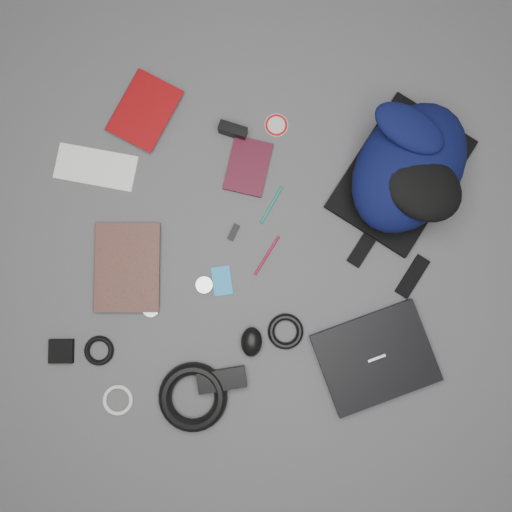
# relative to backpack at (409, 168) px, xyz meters

# --- Properties ---
(ground) EXTENTS (4.00, 4.00, 0.00)m
(ground) POSITION_rel_backpack_xyz_m (-0.41, -0.32, -0.10)
(ground) COLOR #4F4F51
(ground) RESTS_ON ground
(backpack) EXTENTS (0.48, 0.56, 0.19)m
(backpack) POSITION_rel_backpack_xyz_m (0.00, 0.00, 0.00)
(backpack) COLOR black
(backpack) RESTS_ON ground
(laptop) EXTENTS (0.41, 0.38, 0.03)m
(laptop) POSITION_rel_backpack_xyz_m (-0.00, -0.57, -0.08)
(laptop) COLOR black
(laptop) RESTS_ON ground
(textbook_red) EXTENTS (0.23, 0.26, 0.02)m
(textbook_red) POSITION_rel_backpack_xyz_m (-0.90, 0.10, -0.09)
(textbook_red) COLOR maroon
(textbook_red) RESTS_ON ground
(comic_book) EXTENTS (0.24, 0.30, 0.02)m
(comic_book) POSITION_rel_backpack_xyz_m (-0.89, -0.43, -0.09)
(comic_book) COLOR #A8480C
(comic_book) RESTS_ON ground
(envelope) EXTENTS (0.25, 0.12, 0.00)m
(envelope) POSITION_rel_backpack_xyz_m (-0.95, -0.12, -0.09)
(envelope) COLOR white
(envelope) RESTS_ON ground
(dvd_case) EXTENTS (0.14, 0.18, 0.01)m
(dvd_case) POSITION_rel_backpack_xyz_m (-0.47, -0.05, -0.09)
(dvd_case) COLOR #390B17
(dvd_case) RESTS_ON ground
(compact_camera) EXTENTS (0.09, 0.04, 0.05)m
(compact_camera) POSITION_rel_backpack_xyz_m (-0.54, 0.05, -0.07)
(compact_camera) COLOR black
(compact_camera) RESTS_ON ground
(sticker_disc) EXTENTS (0.07, 0.07, 0.00)m
(sticker_disc) POSITION_rel_backpack_xyz_m (-0.41, 0.10, -0.10)
(sticker_disc) COLOR silver
(sticker_disc) RESTS_ON ground
(pen_teal) EXTENTS (0.05, 0.13, 0.01)m
(pen_teal) POSITION_rel_backpack_xyz_m (-0.38, -0.15, -0.09)
(pen_teal) COLOR #0D7B66
(pen_teal) RESTS_ON ground
(pen_red) EXTENTS (0.06, 0.13, 0.01)m
(pen_red) POSITION_rel_backpack_xyz_m (-0.37, -0.31, -0.09)
(pen_red) COLOR maroon
(pen_red) RESTS_ON ground
(id_badge) EXTENTS (0.08, 0.10, 0.00)m
(id_badge) POSITION_rel_backpack_xyz_m (-0.50, -0.41, -0.10)
(id_badge) COLOR #1B88CD
(id_badge) RESTS_ON ground
(usb_black) EXTENTS (0.03, 0.05, 0.01)m
(usb_black) POSITION_rel_backpack_xyz_m (-0.49, -0.26, -0.09)
(usb_black) COLOR black
(usb_black) RESTS_ON ground
(mouse) EXTENTS (0.07, 0.10, 0.05)m
(mouse) POSITION_rel_backpack_xyz_m (-0.38, -0.58, -0.07)
(mouse) COLOR black
(mouse) RESTS_ON ground
(headphone_left) EXTENTS (0.05, 0.05, 0.01)m
(headphone_left) POSITION_rel_backpack_xyz_m (-0.70, -0.53, -0.09)
(headphone_left) COLOR #A6A6A8
(headphone_left) RESTS_ON ground
(headphone_right) EXTENTS (0.07, 0.07, 0.01)m
(headphone_right) POSITION_rel_backpack_xyz_m (-0.55, -0.43, -0.09)
(headphone_right) COLOR silver
(headphone_right) RESTS_ON ground
(cable_coil) EXTENTS (0.14, 0.14, 0.02)m
(cable_coil) POSITION_rel_backpack_xyz_m (-0.28, -0.53, -0.09)
(cable_coil) COLOR black
(cable_coil) RESTS_ON ground
(power_brick) EXTENTS (0.16, 0.10, 0.04)m
(power_brick) POSITION_rel_backpack_xyz_m (-0.45, -0.71, -0.08)
(power_brick) COLOR black
(power_brick) RESTS_ON ground
(power_cord_coil) EXTENTS (0.26, 0.26, 0.04)m
(power_cord_coil) POSITION_rel_backpack_xyz_m (-0.53, -0.77, -0.08)
(power_cord_coil) COLOR black
(power_cord_coil) RESTS_ON ground
(pouch) EXTENTS (0.08, 0.08, 0.02)m
(pouch) POSITION_rel_backpack_xyz_m (-0.95, -0.70, -0.09)
(pouch) COLOR black
(pouch) RESTS_ON ground
(earbud_coil) EXTENTS (0.09, 0.09, 0.02)m
(earbud_coil) POSITION_rel_backpack_xyz_m (-0.83, -0.68, -0.09)
(earbud_coil) COLOR black
(earbud_coil) RESTS_ON ground
(white_cable_coil) EXTENTS (0.12, 0.12, 0.01)m
(white_cable_coil) POSITION_rel_backpack_xyz_m (-0.75, -0.82, -0.09)
(white_cable_coil) COLOR white
(white_cable_coil) RESTS_ON ground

